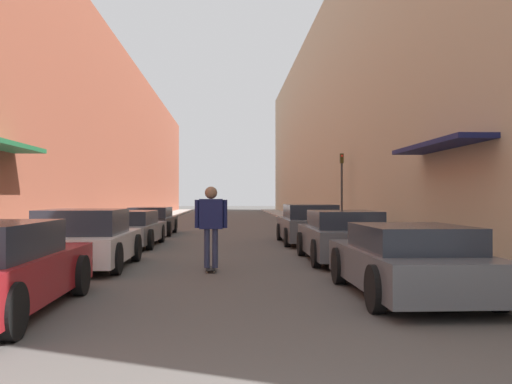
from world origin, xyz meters
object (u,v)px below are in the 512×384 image
at_px(parked_car_left_2, 129,229).
at_px(skateboarder, 211,219).
at_px(parked_car_left_1, 85,240).
at_px(parked_car_right_0, 408,261).
at_px(parked_car_left_3, 151,221).
at_px(traffic_light, 342,182).
at_px(parked_car_right_1, 342,237).
at_px(parked_car_right_2, 309,225).

relative_size(parked_car_left_2, skateboarder, 2.62).
xyz_separation_m(parked_car_left_1, parked_car_right_0, (6.16, -3.98, -0.06)).
height_order(parked_car_left_3, traffic_light, traffic_light).
distance_m(parked_car_left_2, parked_car_right_1, 7.70).
bearing_deg(skateboarder, parked_car_right_0, -44.95).
bearing_deg(parked_car_right_1, parked_car_right_0, -89.29).
height_order(parked_car_left_1, traffic_light, traffic_light).
xyz_separation_m(parked_car_right_0, skateboarder, (-3.29, 3.28, 0.56)).
bearing_deg(parked_car_right_1, parked_car_left_3, 120.63).
xyz_separation_m(parked_car_left_2, parked_car_right_0, (6.18, -9.74, 0.01)).
bearing_deg(parked_car_right_2, parked_car_left_2, -172.69).
bearing_deg(parked_car_right_0, parked_car_left_1, 147.11).
bearing_deg(parked_car_left_2, skateboarder, -65.91).
bearing_deg(parked_car_left_3, parked_car_left_2, -89.46).
bearing_deg(parked_car_left_2, parked_car_right_2, 7.31).
bearing_deg(parked_car_left_1, parked_car_left_2, 90.16).
bearing_deg(parked_car_left_2, parked_car_left_1, -89.84).
xyz_separation_m(parked_car_left_3, skateboarder, (2.94, -12.19, 0.56)).
height_order(parked_car_right_0, parked_car_right_1, parked_car_right_1).
bearing_deg(parked_car_right_1, parked_car_right_2, 90.70).
height_order(parked_car_left_3, parked_car_right_1, parked_car_right_1).
xyz_separation_m(parked_car_left_1, traffic_light, (8.46, 13.00, 1.64)).
bearing_deg(traffic_light, skateboarder, -112.20).
relative_size(parked_car_left_1, parked_car_right_2, 0.90).
bearing_deg(parked_car_left_2, parked_car_right_0, -57.62).
bearing_deg(skateboarder, parked_car_left_3, 103.56).
distance_m(parked_car_right_1, traffic_light, 12.28).
relative_size(parked_car_right_1, parked_car_right_2, 0.95).
xyz_separation_m(parked_car_left_1, parked_car_left_3, (-0.07, 11.49, -0.07)).
relative_size(parked_car_left_2, parked_car_left_3, 1.13).
xyz_separation_m(parked_car_left_1, parked_car_left_2, (-0.02, 5.76, -0.07)).
relative_size(skateboarder, traffic_light, 0.53).
bearing_deg(parked_car_right_0, parked_car_right_1, 90.71).
bearing_deg(skateboarder, parked_car_left_1, 166.31).
height_order(parked_car_left_1, parked_car_right_1, parked_car_left_1).
height_order(parked_car_left_2, parked_car_right_0, same).
height_order(parked_car_right_0, skateboarder, skateboarder).
xyz_separation_m(parked_car_right_0, traffic_light, (2.30, 16.99, 1.71)).
bearing_deg(parked_car_left_1, parked_car_left_3, 90.35).
distance_m(parked_car_right_2, skateboarder, 7.91).
xyz_separation_m(parked_car_right_2, traffic_light, (2.43, 6.47, 1.63)).
xyz_separation_m(parked_car_left_2, parked_car_right_2, (6.05, 0.78, 0.08)).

